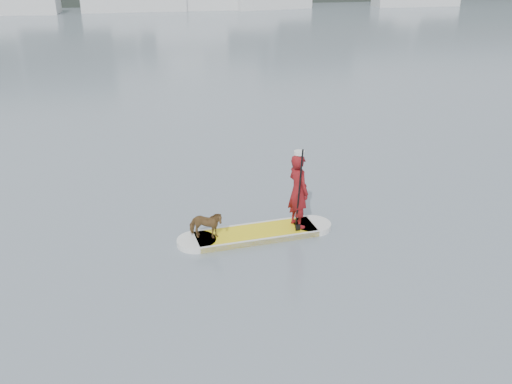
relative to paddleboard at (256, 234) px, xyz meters
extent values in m
plane|color=slate|center=(-1.19, -1.41, -0.06)|extent=(140.00, 140.00, 0.00)
cube|color=yellow|center=(0.00, 0.00, 0.00)|extent=(2.56, 1.01, 0.12)
cylinder|color=silver|center=(-1.25, -0.10, 0.00)|extent=(0.80, 0.80, 0.12)
cylinder|color=silver|center=(1.25, 0.10, 0.00)|extent=(0.80, 0.80, 0.12)
cube|color=silver|center=(-0.03, 0.37, 0.00)|extent=(2.50, 0.27, 0.12)
cube|color=silver|center=(0.03, -0.37, 0.00)|extent=(2.50, 0.27, 0.12)
imported|color=maroon|center=(0.90, 0.08, 0.85)|extent=(0.54, 0.67, 1.59)
cylinder|color=silver|center=(0.90, 0.08, 1.68)|extent=(0.22, 0.22, 0.07)
imported|color=brown|center=(-1.05, -0.09, 0.35)|extent=(0.76, 0.51, 0.59)
cylinder|color=black|center=(0.85, -0.16, 0.94)|extent=(0.06, 0.30, 1.89)
cube|color=black|center=(0.85, -0.16, 0.04)|extent=(0.10, 0.03, 0.32)
cube|color=silver|center=(-12.05, 44.15, 0.63)|extent=(7.82, 3.12, 1.37)
cube|color=silver|center=(-1.76, 44.64, 0.70)|extent=(9.23, 3.06, 1.53)
cube|color=silver|center=(10.84, 44.01, 0.57)|extent=(7.47, 3.54, 1.25)
camera|label=1|loc=(-2.16, -10.24, 5.51)|focal=40.00mm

